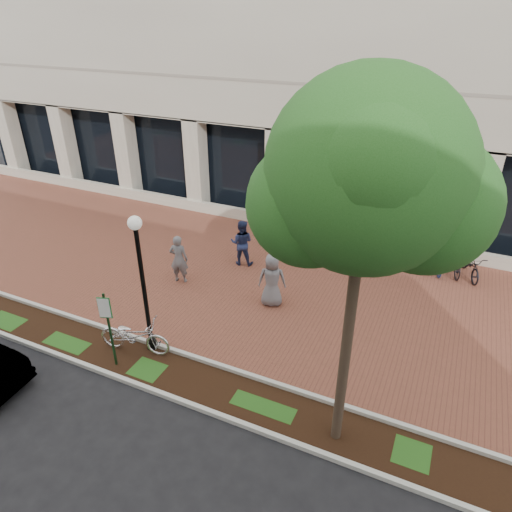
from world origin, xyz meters
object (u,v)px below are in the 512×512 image
at_px(locked_bicycle, 135,335).
at_px(bike_rack_cluster, 423,255).
at_px(pedestrian_right, 272,280).
at_px(parking_sign, 108,321).
at_px(street_tree, 370,185).
at_px(pedestrian_mid, 242,243).
at_px(pedestrian_left, 179,259).
at_px(lamppost, 143,279).

height_order(locked_bicycle, bike_rack_cluster, locked_bicycle).
bearing_deg(pedestrian_right, bike_rack_cluster, -150.24).
relative_size(parking_sign, street_tree, 0.29).
bearing_deg(pedestrian_mid, pedestrian_left, 39.90).
height_order(lamppost, bike_rack_cluster, lamppost).
bearing_deg(pedestrian_right, pedestrian_mid, -62.54).
distance_m(parking_sign, street_tree, 7.58).
bearing_deg(pedestrian_left, pedestrian_right, 166.65).
height_order(pedestrian_left, pedestrian_mid, pedestrian_left).
bearing_deg(street_tree, parking_sign, -177.69).
bearing_deg(locked_bicycle, street_tree, -105.74).
bearing_deg(pedestrian_mid, pedestrian_right, 120.71).
height_order(pedestrian_left, pedestrian_right, pedestrian_right).
bearing_deg(parking_sign, pedestrian_right, 38.88).
relative_size(street_tree, pedestrian_mid, 4.47).
bearing_deg(locked_bicycle, bike_rack_cluster, -50.05).
relative_size(locked_bicycle, bike_rack_cluster, 0.49).
distance_m(parking_sign, pedestrian_left, 4.49).
distance_m(locked_bicycle, pedestrian_left, 3.82).
bearing_deg(lamppost, bike_rack_cluster, 51.73).
bearing_deg(pedestrian_left, pedestrian_mid, -138.84).
height_order(parking_sign, street_tree, street_tree).
height_order(street_tree, bike_rack_cluster, street_tree).
xyz_separation_m(street_tree, pedestrian_mid, (-5.46, 6.17, -5.08)).
distance_m(pedestrian_left, pedestrian_mid, 2.47).
distance_m(parking_sign, bike_rack_cluster, 11.35).
xyz_separation_m(lamppost, pedestrian_left, (-1.24, 3.41, -1.43)).
bearing_deg(lamppost, locked_bicycle, -138.13).
distance_m(street_tree, pedestrian_left, 9.50).
distance_m(street_tree, pedestrian_mid, 9.68).
xyz_separation_m(parking_sign, pedestrian_right, (2.70, 4.42, -0.55)).
bearing_deg(bike_rack_cluster, lamppost, -135.41).
height_order(lamppost, street_tree, street_tree).
distance_m(lamppost, street_tree, 6.76).
bearing_deg(parking_sign, bike_rack_cluster, 33.23).
bearing_deg(lamppost, pedestrian_mid, 88.16).
relative_size(street_tree, pedestrian_right, 4.30).
bearing_deg(parking_sign, lamppost, 44.72).
xyz_separation_m(parking_sign, pedestrian_mid, (0.64, 6.42, -0.59)).
bearing_deg(pedestrian_left, street_tree, 135.02).
relative_size(parking_sign, locked_bicycle, 1.11).
distance_m(pedestrian_right, bike_rack_cluster, 6.18).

